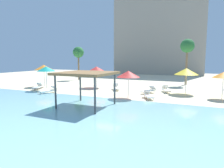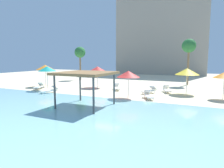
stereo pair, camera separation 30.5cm
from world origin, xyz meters
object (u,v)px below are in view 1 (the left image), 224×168
lounge_chair_4 (148,95)px  lounge_chair_5 (38,87)px  lounge_chair_0 (116,87)px  shade_pavilion (86,74)px  beach_umbrella_teal_0 (46,69)px  palm_tree_2 (78,53)px  beach_umbrella_yellow_3 (186,71)px  beach_umbrella_orange_6 (224,75)px  beach_umbrella_red_4 (97,69)px  beach_umbrella_red_2 (128,74)px  beach_umbrella_orange_1 (44,67)px  lounge_chair_2 (166,89)px  lounge_chair_3 (49,90)px  palm_tree_1 (187,47)px  lounge_chair_6 (149,90)px

lounge_chair_4 → lounge_chair_5: bearing=-117.2°
lounge_chair_0 → shade_pavilion: bearing=-19.7°
beach_umbrella_teal_0 → lounge_chair_5: bearing=175.8°
beach_umbrella_teal_0 → palm_tree_2: (-3.25, 11.61, 2.16)m
beach_umbrella_yellow_3 → lounge_chair_4: beach_umbrella_yellow_3 is taller
beach_umbrella_teal_0 → beach_umbrella_orange_6: 18.49m
beach_umbrella_yellow_3 → beach_umbrella_red_4: size_ratio=1.00×
beach_umbrella_orange_6 → beach_umbrella_red_2: bearing=-158.3°
beach_umbrella_yellow_3 → beach_umbrella_orange_6: size_ratio=1.09×
beach_umbrella_orange_1 → beach_umbrella_red_4: 7.07m
lounge_chair_0 → palm_tree_2: size_ratio=0.34×
beach_umbrella_yellow_3 → beach_umbrella_red_2: bearing=-136.0°
lounge_chair_4 → beach_umbrella_orange_6: bearing=87.2°
lounge_chair_2 → lounge_chair_3: (-11.29, -5.74, 0.00)m
beach_umbrella_red_2 → lounge_chair_3: beach_umbrella_red_2 is taller
shade_pavilion → beach_umbrella_orange_6: 12.52m
beach_umbrella_orange_6 → lounge_chair_3: beach_umbrella_orange_6 is taller
beach_umbrella_red_4 → palm_tree_1: bearing=36.3°
beach_umbrella_orange_1 → palm_tree_1: palm_tree_1 is taller
lounge_chair_5 → palm_tree_2: 12.42m
shade_pavilion → beach_umbrella_orange_6: bearing=39.0°
beach_umbrella_orange_1 → lounge_chair_3: beach_umbrella_orange_1 is taller
lounge_chair_4 → lounge_chair_6: bearing=165.4°
shade_pavilion → lounge_chair_2: bearing=64.6°
shade_pavilion → beach_umbrella_red_4: 10.43m
beach_umbrella_orange_1 → beach_umbrella_yellow_3: bearing=5.9°
beach_umbrella_teal_0 → palm_tree_2: size_ratio=0.49×
beach_umbrella_red_4 → lounge_chair_4: beach_umbrella_red_4 is taller
shade_pavilion → lounge_chair_4: shade_pavilion is taller
lounge_chair_2 → palm_tree_1: 9.25m
beach_umbrella_teal_0 → palm_tree_1: (14.47, 11.90, 2.77)m
lounge_chair_3 → beach_umbrella_orange_6: bearing=124.9°
lounge_chair_0 → lounge_chair_6: same height
shade_pavilion → palm_tree_2: bearing=125.2°
lounge_chair_5 → beach_umbrella_orange_6: bearing=77.3°
beach_umbrella_red_2 → beach_umbrella_red_4: beach_umbrella_red_4 is taller
palm_tree_1 → lounge_chair_6: bearing=-108.3°
beach_umbrella_teal_0 → beach_umbrella_red_2: beach_umbrella_teal_0 is taller
beach_umbrella_red_4 → palm_tree_2: 10.67m
lounge_chair_2 → palm_tree_2: 18.36m
palm_tree_2 → lounge_chair_5: bearing=-81.3°
beach_umbrella_yellow_3 → palm_tree_1: bearing=93.9°
palm_tree_2 → beach_umbrella_teal_0: bearing=-74.3°
shade_pavilion → beach_umbrella_teal_0: bearing=149.1°
lounge_chair_4 → palm_tree_1: palm_tree_1 is taller
lounge_chair_6 → beach_umbrella_orange_1: bearing=-63.5°
beach_umbrella_yellow_3 → beach_umbrella_orange_6: beach_umbrella_yellow_3 is taller
lounge_chair_3 → palm_tree_2: 14.68m
lounge_chair_0 → beach_umbrella_red_2: bearing=8.6°
beach_umbrella_red_2 → palm_tree_2: 18.25m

